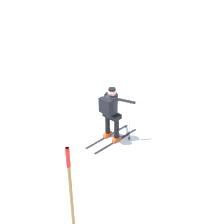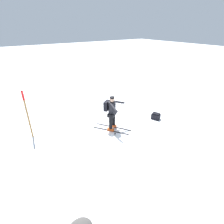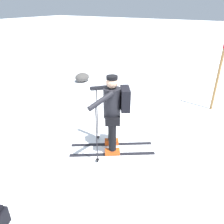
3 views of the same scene
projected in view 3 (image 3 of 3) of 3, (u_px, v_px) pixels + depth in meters
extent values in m
plane|color=white|center=(132.00, 155.00, 4.48)|extent=(80.00, 80.00, 0.00)
cube|color=black|center=(112.00, 154.00, 4.48)|extent=(1.06, 1.50, 0.01)
cube|color=#C64714|center=(112.00, 152.00, 4.45)|extent=(0.26, 0.31, 0.12)
cylinder|color=black|center=(112.00, 136.00, 4.27)|extent=(0.15, 0.15, 0.65)
cube|color=black|center=(112.00, 144.00, 4.80)|extent=(1.06, 1.50, 0.01)
cube|color=#C64714|center=(112.00, 142.00, 4.77)|extent=(0.26, 0.31, 0.12)
cylinder|color=black|center=(112.00, 127.00, 4.59)|extent=(0.15, 0.15, 0.65)
cube|color=black|center=(112.00, 117.00, 4.29)|extent=(0.58, 0.52, 0.14)
cylinder|color=black|center=(112.00, 103.00, 4.15)|extent=(0.33, 0.33, 0.59)
sphere|color=tan|center=(112.00, 83.00, 3.97)|extent=(0.22, 0.22, 0.22)
cylinder|color=black|center=(112.00, 77.00, 3.93)|extent=(0.21, 0.21, 0.06)
cube|color=black|center=(125.00, 99.00, 4.13)|extent=(0.42, 0.36, 0.43)
cylinder|color=black|center=(97.00, 135.00, 3.99)|extent=(0.02, 0.02, 1.24)
cylinder|color=black|center=(98.00, 159.00, 4.24)|extent=(0.07, 0.07, 0.01)
cylinder|color=black|center=(101.00, 101.00, 3.77)|extent=(0.55, 0.25, 0.24)
cylinder|color=black|center=(97.00, 115.00, 4.70)|extent=(0.02, 0.02, 1.24)
cylinder|color=black|center=(98.00, 137.00, 4.96)|extent=(0.07, 0.07, 0.01)
cylinder|color=black|center=(101.00, 88.00, 4.35)|extent=(0.14, 0.56, 0.24)
cylinder|color=olive|center=(219.00, 74.00, 5.93)|extent=(0.07, 0.07, 2.12)
ellipsoid|color=#474442|center=(82.00, 77.00, 8.58)|extent=(0.60, 0.51, 0.33)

